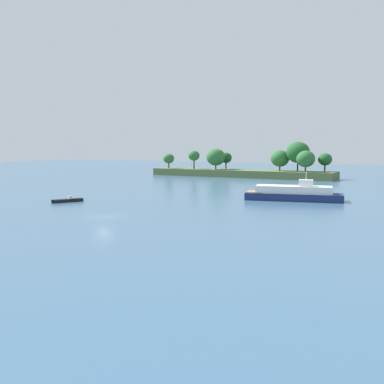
# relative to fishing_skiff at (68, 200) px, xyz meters

# --- Properties ---
(ground_plane) EXTENTS (400.00, 400.00, 0.00)m
(ground_plane) POSITION_rel_fishing_skiff_xyz_m (15.75, -9.20, -0.29)
(ground_plane) COLOR #3D607F
(treeline_island) EXTENTS (58.42, 10.94, 10.87)m
(treeline_island) POSITION_rel_fishing_skiff_xyz_m (4.64, 72.12, 3.01)
(treeline_island) COLOR #566B3D
(treeline_island) RESTS_ON ground
(fishing_skiff) EXTENTS (3.21, 5.12, 1.03)m
(fishing_skiff) POSITION_rel_fishing_skiff_xyz_m (0.00, 0.00, 0.00)
(fishing_skiff) COLOR black
(fishing_skiff) RESTS_ON ground
(white_riverboat) EXTENTS (17.20, 8.24, 5.06)m
(white_riverboat) POSITION_rel_fishing_skiff_xyz_m (32.92, 20.94, 0.93)
(white_riverboat) COLOR navy
(white_riverboat) RESTS_ON ground
(channel_buoy_red) EXTENTS (0.70, 0.70, 1.90)m
(channel_buoy_red) POSITION_rel_fishing_skiff_xyz_m (25.07, 32.34, 0.52)
(channel_buoy_red) COLOR red
(channel_buoy_red) RESTS_ON ground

